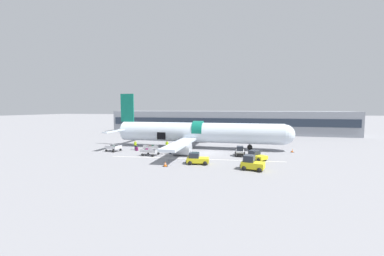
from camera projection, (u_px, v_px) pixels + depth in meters
ground_plane at (208, 153)px, 40.19m from camera, size 500.00×500.00×0.00m
apron_marking_line at (195, 159)px, 35.35m from camera, size 26.32×2.22×0.01m
terminal_strip at (226, 122)px, 74.01m from camera, size 71.45×12.41×6.72m
airplane at (196, 133)px, 45.25m from camera, size 35.11×30.04×10.56m
baggage_tug_lead at (240, 152)px, 37.63m from camera, size 1.76×2.63×1.60m
baggage_tug_mid at (197, 159)px, 32.18m from camera, size 3.28×2.39×1.54m
baggage_tug_rear at (252, 164)px, 29.04m from camera, size 3.09×2.48×1.80m
baggage_tug_spare at (256, 156)px, 34.54m from camera, size 3.15×2.98×1.40m
baggage_cart_loading at (151, 148)px, 42.28m from camera, size 3.62×2.78×0.97m
baggage_cart_queued at (151, 152)px, 38.04m from camera, size 3.71×2.44×1.04m
baggage_cart_empty at (114, 148)px, 41.63m from camera, size 3.45×2.45×1.07m
ground_crew_loader_a at (167, 145)px, 43.39m from camera, size 0.58×0.40×1.66m
ground_crew_loader_b at (172, 147)px, 40.29m from camera, size 0.62×0.49×1.77m
ground_crew_driver at (170, 149)px, 39.22m from camera, size 0.57×0.45×1.63m
ground_crew_supervisor at (135, 145)px, 43.27m from camera, size 0.59×0.45×1.67m
suitcase_on_tarmac_upright at (137, 149)px, 42.23m from camera, size 0.56×0.43×0.75m
safety_cone_nose at (292, 151)px, 40.73m from camera, size 0.56×0.56×0.59m
safety_cone_engine_left at (165, 164)px, 30.78m from camera, size 0.63×0.63×0.61m
safety_cone_wingtip at (189, 153)px, 38.24m from camera, size 0.61×0.61×0.71m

